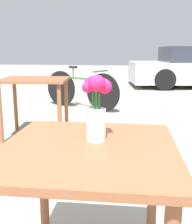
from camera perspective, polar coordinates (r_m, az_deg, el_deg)
table_front at (r=1.19m, az=-1.58°, el=-12.58°), size 0.73×0.76×0.73m
flower_vase at (r=1.18m, az=0.16°, el=0.86°), size 0.12×0.14×0.28m
table_back at (r=3.63m, az=-12.34°, el=4.66°), size 0.90×0.78×0.76m
bicycle at (r=5.41m, az=-3.08°, el=4.57°), size 1.55×0.81×0.81m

